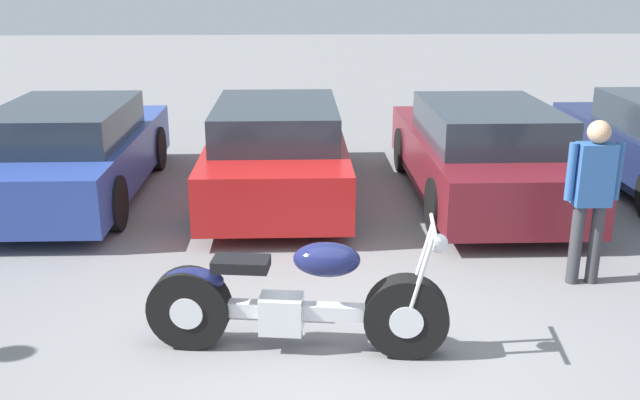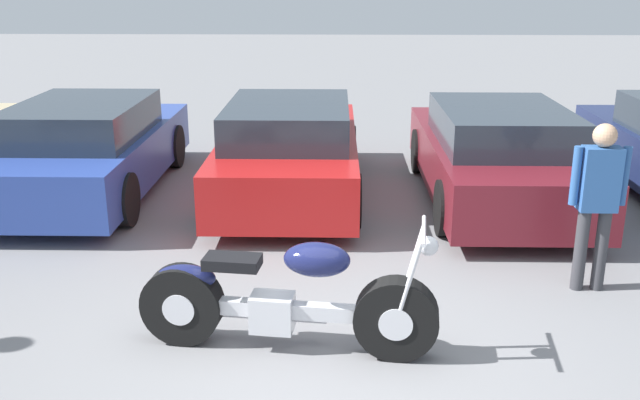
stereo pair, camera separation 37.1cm
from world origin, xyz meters
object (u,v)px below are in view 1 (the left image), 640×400
at_px(parked_car_blue, 73,152).
at_px(person_standing, 592,189).
at_px(motorcycle, 293,301).
at_px(parked_car_red, 277,150).
at_px(parked_car_maroon, 482,153).

relative_size(parked_car_blue, person_standing, 2.70).
bearing_deg(motorcycle, parked_car_red, 92.94).
xyz_separation_m(parked_car_red, person_standing, (3.03, -2.96, 0.32)).
distance_m(parked_car_blue, person_standing, 6.44).
xyz_separation_m(parked_car_red, parked_car_maroon, (2.69, -0.23, 0.00)).
bearing_deg(parked_car_blue, parked_car_maroon, -2.32).
bearing_deg(motorcycle, parked_car_maroon, 57.73).
distance_m(parked_car_blue, parked_car_maroon, 5.39).
relative_size(motorcycle, person_standing, 1.49).
bearing_deg(person_standing, parked_car_maroon, 96.96).
bearing_deg(parked_car_red, motorcycle, -87.06).
relative_size(parked_car_maroon, person_standing, 2.70).
xyz_separation_m(parked_car_maroon, person_standing, (0.33, -2.73, 0.32)).
bearing_deg(parked_car_blue, parked_car_red, 0.32).
height_order(parked_car_red, parked_car_maroon, same).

